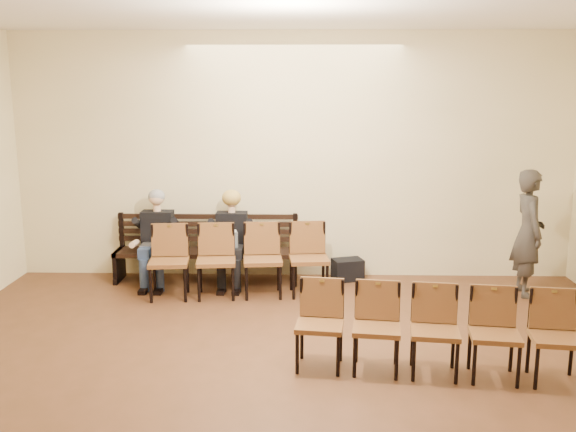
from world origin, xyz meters
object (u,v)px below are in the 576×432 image
(bag, at_px, (348,270))
(chair_row_front, at_px, (239,261))
(chair_row_back, at_px, (435,332))
(water_bottle, at_px, (235,248))
(bench, at_px, (207,266))
(seated_woman, at_px, (231,241))
(seated_man, at_px, (157,238))
(passerby, at_px, (529,224))
(laptop, at_px, (153,247))

(bag, relative_size, chair_row_front, 0.18)
(chair_row_front, relative_size, chair_row_back, 0.88)
(water_bottle, bearing_deg, bag, 15.54)
(bench, xyz_separation_m, seated_woman, (0.37, -0.12, 0.39))
(seated_man, height_order, bag, seated_man)
(bag, relative_size, chair_row_back, 0.16)
(seated_woman, distance_m, chair_row_back, 3.64)
(passerby, bearing_deg, seated_woman, 85.24)
(seated_man, xyz_separation_m, water_bottle, (1.13, -0.22, -0.07))
(bench, distance_m, passerby, 4.44)
(water_bottle, distance_m, passerby, 3.92)
(laptop, bearing_deg, chair_row_front, -29.18)
(seated_woman, bearing_deg, passerby, -5.18)
(seated_man, relative_size, chair_row_front, 0.55)
(water_bottle, bearing_deg, chair_row_back, -50.02)
(seated_woman, height_order, chair_row_back, seated_woman)
(laptop, xyz_separation_m, passerby, (5.05, -0.24, 0.41))
(water_bottle, distance_m, chair_row_back, 3.42)
(seated_woman, xyz_separation_m, bag, (1.64, 0.22, -0.46))
(bag, height_order, chair_row_back, chair_row_back)
(bench, height_order, seated_man, seated_man)
(seated_man, distance_m, passerby, 5.05)
(water_bottle, relative_size, passerby, 0.13)
(passerby, xyz_separation_m, chair_row_back, (-1.70, -2.47, -0.53))
(passerby, height_order, chair_row_front, passerby)
(bench, distance_m, seated_woman, 0.55)
(chair_row_front, bearing_deg, seated_man, 150.57)
(laptop, height_order, bag, laptop)
(seated_man, height_order, water_bottle, seated_man)
(laptop, distance_m, chair_row_front, 1.31)
(passerby, distance_m, chair_row_front, 3.84)
(chair_row_front, bearing_deg, passerby, -3.29)
(seated_woman, bearing_deg, bag, 7.62)
(laptop, relative_size, chair_row_back, 0.12)
(seated_woman, xyz_separation_m, chair_row_back, (2.27, -2.83, -0.18))
(bench, height_order, passerby, passerby)
(seated_woman, xyz_separation_m, water_bottle, (0.08, -0.22, -0.04))
(chair_row_front, bearing_deg, bench, 123.75)
(seated_woman, relative_size, chair_row_back, 0.46)
(seated_man, relative_size, chair_row_back, 0.49)
(water_bottle, distance_m, bag, 1.68)
(laptop, bearing_deg, chair_row_back, -50.00)
(bench, height_order, water_bottle, water_bottle)
(seated_man, bearing_deg, bag, 4.67)
(water_bottle, height_order, passerby, passerby)
(water_bottle, bearing_deg, bench, 143.34)
(bench, bearing_deg, water_bottle, -36.66)
(chair_row_front, bearing_deg, seated_woman, 101.39)
(bag, bearing_deg, passerby, -13.98)
(seated_woman, relative_size, chair_row_front, 0.52)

